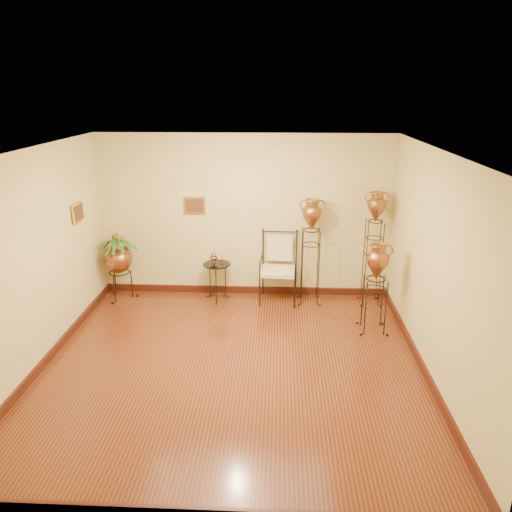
{
  "coord_description": "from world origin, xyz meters",
  "views": [
    {
      "loc": [
        0.59,
        -5.77,
        3.5
      ],
      "look_at": [
        0.25,
        1.3,
        1.1
      ],
      "focal_mm": 35.0,
      "sensor_mm": 36.0,
      "label": 1
    }
  ],
  "objects_px": {
    "amphora_mid": "(311,251)",
    "side_table": "(217,281)",
    "armchair": "(278,268)",
    "planter_urn": "(118,256)",
    "amphora_tall": "(373,247)"
  },
  "relations": [
    {
      "from": "amphora_tall",
      "to": "side_table",
      "type": "height_order",
      "value": "amphora_tall"
    },
    {
      "from": "armchair",
      "to": "side_table",
      "type": "height_order",
      "value": "armchair"
    },
    {
      "from": "amphora_tall",
      "to": "amphora_mid",
      "type": "distance_m",
      "value": 1.03
    },
    {
      "from": "planter_urn",
      "to": "side_table",
      "type": "distance_m",
      "value": 1.74
    },
    {
      "from": "amphora_mid",
      "to": "armchair",
      "type": "xyz_separation_m",
      "value": [
        -0.53,
        -0.0,
        -0.32
      ]
    },
    {
      "from": "amphora_mid",
      "to": "planter_urn",
      "type": "relative_size",
      "value": 1.31
    },
    {
      "from": "amphora_tall",
      "to": "planter_urn",
      "type": "distance_m",
      "value": 4.31
    },
    {
      "from": "planter_urn",
      "to": "armchair",
      "type": "bearing_deg",
      "value": 0.0
    },
    {
      "from": "amphora_tall",
      "to": "armchair",
      "type": "relative_size",
      "value": 1.63
    },
    {
      "from": "amphora_tall",
      "to": "amphora_mid",
      "type": "bearing_deg",
      "value": 180.0
    },
    {
      "from": "amphora_tall",
      "to": "armchair",
      "type": "height_order",
      "value": "amphora_tall"
    },
    {
      "from": "amphora_mid",
      "to": "planter_urn",
      "type": "xyz_separation_m",
      "value": [
        -3.27,
        -0.0,
        -0.14
      ]
    },
    {
      "from": "amphora_mid",
      "to": "side_table",
      "type": "xyz_separation_m",
      "value": [
        -1.58,
        0.0,
        -0.57
      ]
    },
    {
      "from": "amphora_mid",
      "to": "side_table",
      "type": "distance_m",
      "value": 1.68
    },
    {
      "from": "amphora_tall",
      "to": "amphora_mid",
      "type": "relative_size",
      "value": 1.07
    }
  ]
}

